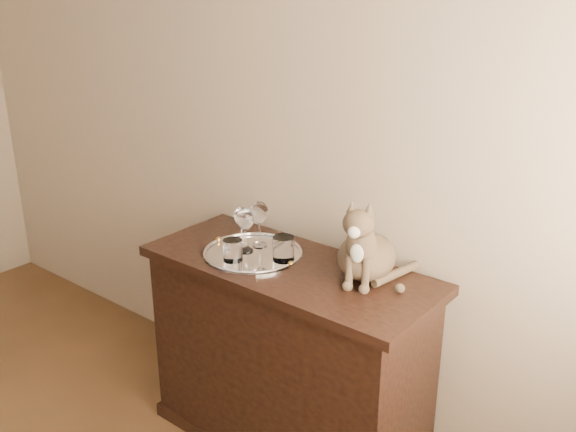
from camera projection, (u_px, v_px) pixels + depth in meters
name	position (u px, v px, depth m)	size (l,w,h in m)	color
wall_back	(228.00, 107.00, 2.91)	(4.00, 0.10, 2.70)	#C1AC90
sideboard	(288.00, 358.00, 2.65)	(1.20, 0.50, 0.85)	black
tray	(253.00, 254.00, 2.59)	(0.40, 0.40, 0.01)	white
wine_glass_a	(242.00, 227.00, 2.63)	(0.06, 0.06, 0.17)	white
wine_glass_b	(260.00, 224.00, 2.63)	(0.07, 0.07, 0.19)	silver
wine_glass_d	(246.00, 230.00, 2.58)	(0.07, 0.07, 0.18)	silver
tumbler_b	(233.00, 250.00, 2.51)	(0.08, 0.08, 0.09)	silver
tumbler_c	(284.00, 249.00, 2.51)	(0.09, 0.09, 0.10)	silver
cat	(368.00, 236.00, 2.34)	(0.33, 0.31, 0.33)	#48372B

